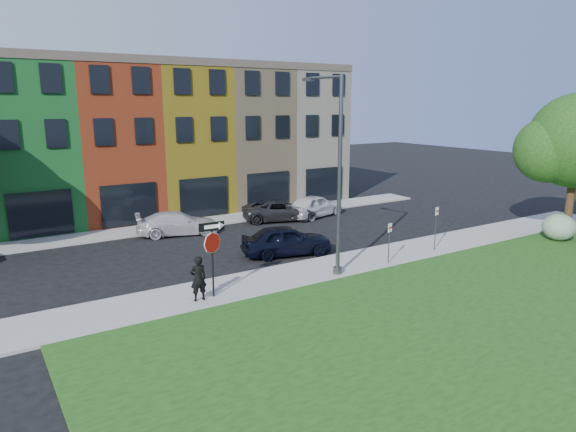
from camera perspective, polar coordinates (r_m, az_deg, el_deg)
ground at (r=21.87m, az=8.00°, el=-8.23°), size 120.00×120.00×0.00m
sidewalk_near at (r=25.24m, az=7.07°, el=-5.21°), size 40.00×3.00×0.12m
sidewalk_far at (r=33.10m, az=-13.20°, el=-1.17°), size 40.00×2.40×0.12m
rowhouse_block at (r=38.35m, az=-15.97°, el=7.98°), size 30.00×10.12×10.00m
stop_sign at (r=20.26m, az=-8.42°, el=-3.09°), size 1.05×0.12×3.05m
man at (r=20.34m, az=-9.94°, el=-6.85°), size 0.71×0.51×1.80m
sedan_near at (r=26.34m, az=-0.16°, el=-2.71°), size 4.07×5.50×1.57m
parked_car_silver at (r=31.13m, az=-12.18°, el=-0.79°), size 4.07×5.64×1.38m
parked_car_dark at (r=34.11m, az=-0.96°, el=0.64°), size 5.21×6.28×1.37m
parked_car_white at (r=35.24m, az=2.97°, el=1.15°), size 4.04×5.43×1.55m
street_lamp at (r=22.62m, az=5.39°, el=4.38°), size 0.61×2.57×8.74m
parking_sign_a at (r=24.94m, az=11.20°, el=-2.33°), size 0.31×0.12×2.05m
parking_sign_b at (r=27.74m, az=16.14°, el=-0.66°), size 0.31×0.12×2.43m
shrub at (r=32.59m, az=27.90°, el=-1.09°), size 1.78×1.78×1.51m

